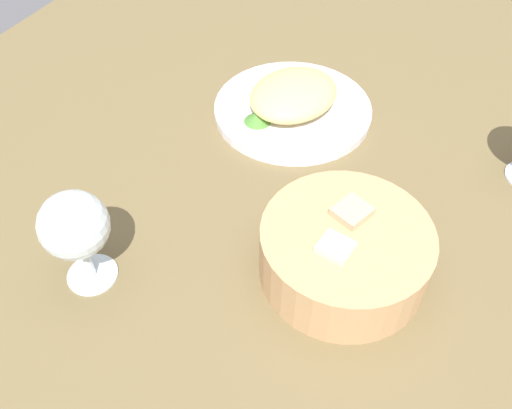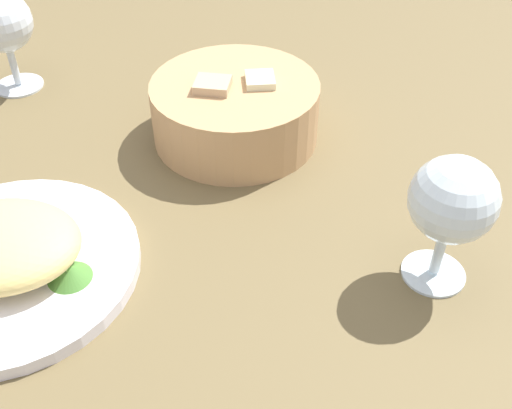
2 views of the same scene
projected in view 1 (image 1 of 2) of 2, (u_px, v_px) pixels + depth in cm
name	position (u px, v px, depth cm)	size (l,w,h in cm)	color
ground_plane	(317.00, 207.00, 74.98)	(140.00, 140.00, 2.00)	brown
plate	(293.00, 110.00, 86.69)	(24.81, 24.81, 1.40)	white
omelette	(294.00, 94.00, 84.52)	(14.95, 12.22, 4.49)	#E3C873
lettuce_garnish	(257.00, 117.00, 82.97)	(4.16, 4.16, 1.80)	#467E30
bread_basket	(344.00, 252.00, 63.84)	(19.92, 19.92, 8.37)	tan
wine_glass_near	(75.00, 228.00, 59.52)	(7.82, 7.82, 13.32)	silver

